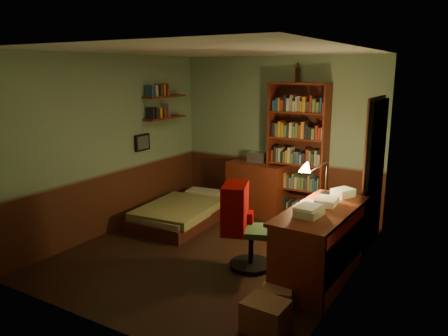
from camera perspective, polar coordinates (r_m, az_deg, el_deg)
The scene contains 24 objects.
floor at distance 5.94m, azimuth -1.26°, elevation -10.97°, with size 3.50×4.00×0.02m, color black.
ceiling at distance 5.44m, azimuth -1.40°, elevation 15.19°, with size 3.50×4.00×0.02m, color silver.
wall_back at distance 7.30m, azimuth 7.12°, elevation 4.13°, with size 3.50×0.02×2.60m, color gray.
wall_left at distance 6.63m, azimuth -14.33°, elevation 2.99°, with size 0.02×4.00×2.60m, color gray.
wall_right at distance 4.86m, azimuth 16.53°, elevation -0.58°, with size 0.02×4.00×2.60m, color gray.
wall_front at distance 4.03m, azimuth -16.72°, elevation -3.26°, with size 3.50×0.02×2.60m, color gray.
doorway at distance 6.17m, azimuth 19.05°, elevation -0.86°, with size 0.06×0.90×2.00m, color black.
door_trim at distance 6.18m, azimuth 18.74°, elevation -0.83°, with size 0.02×0.98×2.08m, color #3F1A11.
bed at distance 7.01m, azimuth -5.08°, elevation -4.86°, with size 0.96×1.79×0.53m, color olive.
dresser at distance 7.36m, azimuth 4.37°, elevation -2.64°, with size 0.97×0.49×0.86m, color maroon.
mini_stereo at distance 7.39m, azimuth 4.36°, elevation 1.50°, with size 0.30×0.23×0.16m, color #B2B2B7.
bookshelf at distance 7.03m, azimuth 9.56°, elevation 2.02°, with size 0.94×0.29×2.18m, color maroon.
bottle_left at distance 7.05m, azimuth 9.57°, elevation 11.94°, with size 0.06×0.06×0.24m, color black.
bottle_right at distance 7.05m, azimuth 9.67°, elevation 11.87°, with size 0.06×0.06×0.22m, color black.
desk at distance 5.20m, azimuth 12.42°, elevation -9.67°, with size 0.65×1.57×0.84m, color maroon.
paper_stack at distance 5.58m, azimuth 15.29°, elevation -3.14°, with size 0.19×0.26×0.10m, color silver.
desk_lamp at distance 5.60m, azimuth 13.25°, elevation -0.41°, with size 0.17×0.17×0.58m, color black.
office_chair at distance 5.33m, azimuth 3.58°, elevation -7.81°, with size 0.51×0.45×1.02m, color #2E532F.
red_jacket at distance 5.31m, azimuth 4.67°, elevation 1.12°, with size 0.27×0.50×0.59m, color #970402.
wall_shelf_lower at distance 7.33m, azimuth -7.68°, elevation 6.51°, with size 0.20×0.90×0.03m, color maroon.
wall_shelf_upper at distance 7.30m, azimuth -7.76°, elevation 9.25°, with size 0.20×0.90×0.03m, color maroon.
framed_picture at distance 7.05m, azimuth -10.63°, elevation 3.29°, with size 0.04×0.32×0.26m, color black.
cardboard_box_a at distance 4.27m, azimuth 5.45°, elevation -18.72°, with size 0.40×0.32×0.30m, color #90654A.
cardboard_box_b at distance 4.66m, azimuth 6.93°, elevation -16.51°, with size 0.29×0.24×0.21m, color #90654A.
Camera 1 is at (2.90, -4.60, 2.37)m, focal length 35.00 mm.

